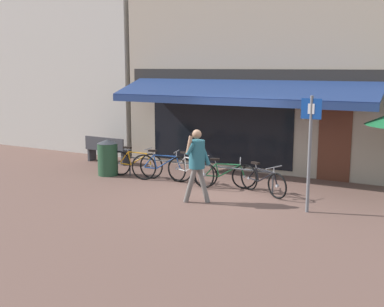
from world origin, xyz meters
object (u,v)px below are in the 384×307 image
(bicycle_blue, at_px, (162,167))
(bicycle_black, at_px, (262,181))
(litter_bin, at_px, (108,157))
(bicycle_orange, at_px, (135,164))
(bicycle_silver, at_px, (190,170))
(pedestrian_adult, at_px, (197,158))
(park_bench, at_px, (107,149))
(parking_sign, at_px, (310,142))
(bicycle_green, at_px, (225,175))

(bicycle_blue, distance_m, bicycle_black, 2.98)
(bicycle_black, relative_size, litter_bin, 1.43)
(bicycle_orange, relative_size, bicycle_black, 1.16)
(bicycle_silver, distance_m, bicycle_black, 2.08)
(pedestrian_adult, bearing_deg, bicycle_black, -129.62)
(bicycle_black, height_order, pedestrian_adult, pedestrian_adult)
(bicycle_blue, relative_size, pedestrian_adult, 1.00)
(bicycle_black, bearing_deg, bicycle_orange, -153.81)
(pedestrian_adult, height_order, park_bench, pedestrian_adult)
(bicycle_orange, xyz_separation_m, parking_sign, (5.32, -1.04, 1.17))
(bicycle_orange, distance_m, bicycle_silver, 1.84)
(bicycle_silver, bearing_deg, bicycle_green, 21.78)
(bicycle_green, xyz_separation_m, pedestrian_adult, (-0.03, -1.52, 0.71))
(bicycle_silver, bearing_deg, park_bench, 178.30)
(park_bench, bearing_deg, bicycle_black, -10.69)
(bicycle_black, xyz_separation_m, pedestrian_adult, (-1.12, -1.42, 0.72))
(bicycle_green, height_order, parking_sign, parking_sign)
(bicycle_blue, height_order, parking_sign, parking_sign)
(parking_sign, relative_size, park_bench, 1.59)
(bicycle_green, bearing_deg, bicycle_blue, 160.88)
(bicycle_blue, relative_size, bicycle_black, 1.16)
(bicycle_silver, distance_m, parking_sign, 3.80)
(pedestrian_adult, bearing_deg, bicycle_silver, -57.78)
(bicycle_blue, height_order, pedestrian_adult, pedestrian_adult)
(bicycle_green, relative_size, litter_bin, 1.50)
(bicycle_black, xyz_separation_m, litter_bin, (-4.78, -0.10, 0.18))
(bicycle_black, xyz_separation_m, parking_sign, (1.40, -0.96, 1.21))
(bicycle_green, bearing_deg, litter_bin, 161.69)
(bicycle_green, relative_size, bicycle_black, 1.05)
(bicycle_silver, xyz_separation_m, parking_sign, (3.48, -0.98, 1.17))
(bicycle_blue, height_order, park_bench, bicycle_blue)
(bicycle_black, distance_m, park_bench, 6.11)
(bicycle_blue, relative_size, bicycle_silver, 1.01)
(bicycle_blue, relative_size, litter_bin, 1.65)
(pedestrian_adult, distance_m, park_bench, 5.62)
(litter_bin, bearing_deg, park_bench, 128.91)
(bicycle_blue, bearing_deg, bicycle_green, -12.56)
(bicycle_black, bearing_deg, bicycle_silver, -153.35)
(pedestrian_adult, bearing_deg, bicycle_blue, -39.30)
(bicycle_green, xyz_separation_m, litter_bin, (-3.69, -0.20, 0.18))
(bicycle_orange, xyz_separation_m, bicycle_green, (2.83, 0.03, -0.03))
(park_bench, bearing_deg, bicycle_green, -12.33)
(bicycle_black, relative_size, park_bench, 0.94)
(litter_bin, bearing_deg, bicycle_black, 1.19)
(pedestrian_adult, bearing_deg, park_bench, -31.36)
(bicycle_blue, distance_m, pedestrian_adult, 2.46)
(pedestrian_adult, xyz_separation_m, parking_sign, (2.52, 0.46, 0.50))
(bicycle_silver, xyz_separation_m, pedestrian_adult, (0.96, -1.45, 0.68))
(bicycle_green, relative_size, park_bench, 0.99)
(bicycle_silver, bearing_deg, bicycle_orange, -164.30)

